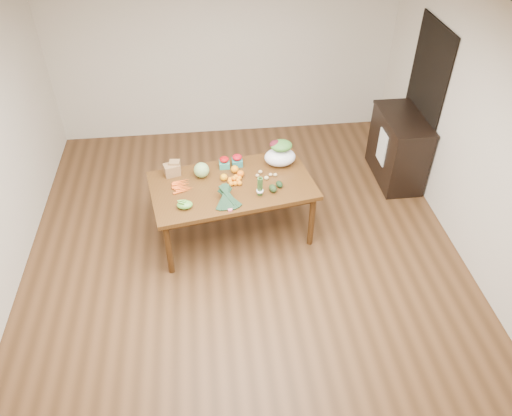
{
  "coord_description": "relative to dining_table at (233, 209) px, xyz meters",
  "views": [
    {
      "loc": [
        -0.34,
        -3.96,
        4.14
      ],
      "look_at": [
        0.12,
        0.0,
        0.83
      ],
      "focal_mm": 35.0,
      "sensor_mm": 36.0,
      "label": 1
    }
  ],
  "objects": [
    {
      "name": "potato_a",
      "position": [
        0.3,
        0.1,
        0.39
      ],
      "size": [
        0.05,
        0.04,
        0.04
      ],
      "primitive_type": "ellipsoid",
      "color": "tan",
      "rests_on": "dining_table"
    },
    {
      "name": "potato_e",
      "position": [
        0.51,
        0.09,
        0.39
      ],
      "size": [
        0.05,
        0.04,
        0.04
      ],
      "primitive_type": "ellipsoid",
      "color": "tan",
      "rests_on": "dining_table"
    },
    {
      "name": "potato_b",
      "position": [
        0.4,
        0.04,
        0.4
      ],
      "size": [
        0.05,
        0.05,
        0.04
      ],
      "primitive_type": "ellipsoid",
      "color": "#D5C67A",
      "rests_on": "dining_table"
    },
    {
      "name": "strawberry_basket_a",
      "position": [
        -0.06,
        0.34,
        0.43
      ],
      "size": [
        0.14,
        0.14,
        0.11
      ],
      "primitive_type": null,
      "rotation": [
        0.0,
        0.0,
        0.17
      ],
      "color": "#AD0B0E",
      "rests_on": "dining_table"
    },
    {
      "name": "orange_b",
      "position": [
        0.05,
        0.22,
        0.42
      ],
      "size": [
        0.09,
        0.09,
        0.09
      ],
      "primitive_type": "sphere",
      "color": "orange",
      "rests_on": "dining_table"
    },
    {
      "name": "carrots",
      "position": [
        -0.56,
        0.01,
        0.39
      ],
      "size": [
        0.26,
        0.28,
        0.03
      ],
      "primitive_type": null,
      "rotation": [
        0.0,
        0.0,
        0.17
      ],
      "color": "#E65C13",
      "rests_on": "dining_table"
    },
    {
      "name": "strawberry_basket_b",
      "position": [
        0.09,
        0.37,
        0.43
      ],
      "size": [
        0.14,
        0.14,
        0.11
      ],
      "primitive_type": null,
      "rotation": [
        0.0,
        0.0,
        0.17
      ],
      "color": "red",
      "rests_on": "dining_table"
    },
    {
      "name": "dish_towel",
      "position": [
        2.05,
        0.84,
        0.18
      ],
      "size": [
        0.02,
        0.28,
        0.45
      ],
      "primitive_type": "cube",
      "color": "white",
      "rests_on": "cabinet"
    },
    {
      "name": "orange_a",
      "position": [
        -0.09,
        0.08,
        0.42
      ],
      "size": [
        0.08,
        0.08,
        0.08
      ],
      "primitive_type": "sphere",
      "color": "orange",
      "rests_on": "dining_table"
    },
    {
      "name": "avocado_a",
      "position": [
        0.44,
        -0.19,
        0.42
      ],
      "size": [
        0.11,
        0.14,
        0.08
      ],
      "primitive_type": "ellipsoid",
      "rotation": [
        0.0,
        0.0,
        0.3
      ],
      "color": "black",
      "rests_on": "dining_table"
    },
    {
      "name": "potato_c",
      "position": [
        0.45,
        0.1,
        0.39
      ],
      "size": [
        0.04,
        0.04,
        0.04
      ],
      "primitive_type": "ellipsoid",
      "color": "#D7BB7C",
      "rests_on": "dining_table"
    },
    {
      "name": "cabbage",
      "position": [
        -0.33,
        0.18,
        0.46
      ],
      "size": [
        0.18,
        0.18,
        0.18
      ],
      "primitive_type": "sphere",
      "color": "#93BB6C",
      "rests_on": "dining_table"
    },
    {
      "name": "avocado_b",
      "position": [
        0.52,
        -0.11,
        0.41
      ],
      "size": [
        0.1,
        0.12,
        0.07
      ],
      "primitive_type": "ellipsoid",
      "rotation": [
        0.0,
        0.0,
        0.3
      ],
      "color": "black",
      "rests_on": "dining_table"
    },
    {
      "name": "room_walls",
      "position": [
        0.09,
        -0.56,
        0.97
      ],
      "size": [
        5.02,
        6.02,
        2.7
      ],
      "color": "beige",
      "rests_on": "floor"
    },
    {
      "name": "orange_c",
      "position": [
        0.11,
        0.13,
        0.42
      ],
      "size": [
        0.08,
        0.08,
        0.08
      ],
      "primitive_type": "sphere",
      "color": "orange",
      "rests_on": "dining_table"
    },
    {
      "name": "mandarin_cluster",
      "position": [
        0.03,
        0.03,
        0.42
      ],
      "size": [
        0.21,
        0.21,
        0.09
      ],
      "primitive_type": null,
      "rotation": [
        0.0,
        0.0,
        0.17
      ],
      "color": "orange",
      "rests_on": "dining_table"
    },
    {
      "name": "cabinet",
      "position": [
        2.31,
        0.91,
        0.1
      ],
      "size": [
        0.52,
        1.02,
        0.94
      ],
      "primitive_type": "cube",
      "color": "black",
      "rests_on": "floor"
    },
    {
      "name": "paper_bag",
      "position": [
        -0.67,
        0.26,
        0.46
      ],
      "size": [
        0.26,
        0.23,
        0.17
      ],
      "primitive_type": null,
      "rotation": [
        0.0,
        0.0,
        0.17
      ],
      "color": "olive",
      "rests_on": "dining_table"
    },
    {
      "name": "salad_bag",
      "position": [
        0.6,
        0.32,
        0.52
      ],
      "size": [
        0.41,
        0.34,
        0.29
      ],
      "primitive_type": null,
      "rotation": [
        0.0,
        0.0,
        0.17
      ],
      "color": "white",
      "rests_on": "dining_table"
    },
    {
      "name": "snap_pea_bag",
      "position": [
        -0.53,
        -0.36,
        0.41
      ],
      "size": [
        0.17,
        0.13,
        0.08
      ],
      "primitive_type": "ellipsoid",
      "color": "#64B83E",
      "rests_on": "dining_table"
    },
    {
      "name": "asparagus_bundle",
      "position": [
        0.29,
        -0.25,
        0.5
      ],
      "size": [
        0.1,
        0.13,
        0.26
      ],
      "primitive_type": null,
      "rotation": [
        0.15,
        0.0,
        0.17
      ],
      "color": "#417234",
      "rests_on": "dining_table"
    },
    {
      "name": "potato_d",
      "position": [
        0.34,
        0.17,
        0.4
      ],
      "size": [
        0.05,
        0.04,
        0.04
      ],
      "primitive_type": "ellipsoid",
      "color": "tan",
      "rests_on": "dining_table"
    },
    {
      "name": "dining_table",
      "position": [
        0.0,
        0.0,
        0.0
      ],
      "size": [
        1.96,
        1.3,
        0.75
      ],
      "primitive_type": "cube",
      "rotation": [
        0.0,
        0.0,
        0.17
      ],
      "color": "#4B2D11",
      "rests_on": "floor"
    },
    {
      "name": "ceiling",
      "position": [
        0.09,
        -0.56,
        2.33
      ],
      "size": [
        5.0,
        6.0,
        0.02
      ],
      "primitive_type": "cube",
      "color": "white",
      "rests_on": "room_walls"
    },
    {
      "name": "kale_bunch",
      "position": [
        -0.07,
        -0.37,
        0.45
      ],
      "size": [
        0.38,
        0.45,
        0.16
      ],
      "primitive_type": null,
      "rotation": [
        0.0,
        0.0,
        0.17
      ],
      "color": "black",
      "rests_on": "dining_table"
    },
    {
      "name": "floor",
      "position": [
        0.09,
        -0.56,
        -0.38
      ],
      "size": [
        6.0,
        6.0,
        0.0
      ],
      "primitive_type": "plane",
      "color": "brown",
      "rests_on": "ground"
    },
    {
      "name": "doorway_dark",
      "position": [
        2.57,
        1.04,
        0.68
      ],
      "size": [
        0.02,
        1.0,
        2.1
      ],
      "primitive_type": "cube",
      "color": "black",
      "rests_on": "floor"
    }
  ]
}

